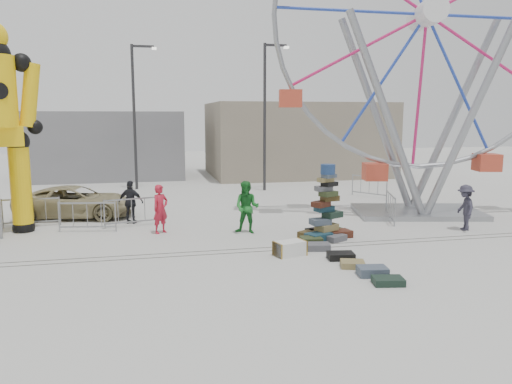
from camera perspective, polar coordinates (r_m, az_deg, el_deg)
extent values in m
plane|color=#9E9E99|center=(14.90, 1.47, -7.39)|extent=(90.00, 90.00, 0.00)
cube|color=#47443F|center=(15.46, 0.93, -6.77)|extent=(40.00, 0.04, 0.01)
cube|color=#47443F|center=(15.84, 0.59, -6.40)|extent=(40.00, 0.04, 0.01)
cube|color=gray|center=(35.51, 4.64, 6.05)|extent=(12.00, 8.00, 5.00)
cube|color=gray|center=(36.03, -16.63, 5.27)|extent=(10.00, 8.00, 4.40)
cylinder|color=#2D2D30|center=(27.66, 1.00, 8.43)|extent=(0.16, 0.16, 8.00)
cube|color=#2D2D30|center=(28.06, 2.26, 16.42)|extent=(1.20, 0.15, 0.12)
cube|color=silver|center=(28.20, 3.48, 16.17)|extent=(0.25, 0.25, 0.12)
cylinder|color=#2D2D30|center=(28.89, -13.74, 8.20)|extent=(0.16, 0.16, 8.00)
cube|color=#2D2D30|center=(29.13, -12.80, 15.93)|extent=(1.20, 0.15, 0.12)
cube|color=silver|center=(29.13, -11.57, 15.77)|extent=(0.25, 0.25, 0.12)
cube|color=#183A4A|center=(16.83, 7.17, -5.10)|extent=(0.97, 0.83, 0.27)
cube|color=#4A2013|center=(17.41, 9.56, -4.73)|extent=(0.86, 0.67, 0.25)
cube|color=#453516|center=(17.22, 6.10, -4.83)|extent=(0.87, 0.79, 0.23)
cube|color=#2F3B1D|center=(17.79, 8.47, -4.41)|extent=(0.85, 0.69, 0.25)
cube|color=#57575E|center=(16.89, 9.06, -5.20)|extent=(0.84, 0.74, 0.21)
cube|color=black|center=(17.66, 6.89, -4.51)|extent=(0.76, 0.60, 0.23)
cube|color=olive|center=(17.17, 8.08, -4.00)|extent=(0.86, 0.74, 0.23)
cube|color=#455263|center=(16.99, 7.35, -3.37)|extent=(0.71, 0.54, 0.21)
cube|color=#182C22|center=(17.21, 8.73, -2.55)|extent=(0.76, 0.67, 0.21)
cube|color=#183A4A|center=(17.16, 7.79, -1.89)|extent=(0.71, 0.56, 0.18)
cube|color=#4A2013|center=(16.98, 7.43, -1.37)|extent=(0.72, 0.67, 0.18)
cube|color=#453516|center=(17.12, 8.44, -0.68)|extent=(0.62, 0.48, 0.18)
cube|color=#2F3B1D|center=(16.92, 8.27, -0.19)|extent=(0.69, 0.60, 0.16)
cube|color=#57575E|center=(16.93, 7.73, 0.39)|extent=(0.57, 0.43, 0.16)
cube|color=black|center=(16.96, 8.40, 0.92)|extent=(0.62, 0.54, 0.14)
cube|color=olive|center=(16.90, 7.95, 1.39)|extent=(0.56, 0.44, 0.14)
cube|color=#455263|center=(16.87, 8.35, 1.83)|extent=(0.56, 0.50, 0.12)
cylinder|color=navy|center=(16.85, 8.22, 2.60)|extent=(0.49, 0.49, 0.33)
sphere|color=black|center=(19.87, -25.01, -3.67)|extent=(0.77, 0.77, 0.77)
cylinder|color=yellow|center=(19.63, -25.28, 0.50)|extent=(0.71, 0.71, 3.23)
sphere|color=black|center=(19.49, -25.59, 5.21)|extent=(0.81, 0.81, 0.81)
cube|color=yellow|center=(19.40, -27.25, 5.68)|extent=(1.61, 1.28, 0.71)
sphere|color=black|center=(19.61, -25.23, 13.23)|extent=(0.65, 0.65, 0.65)
cylinder|color=yellow|center=(19.57, -24.43, 10.03)|extent=(0.97, 0.80, 2.27)
sphere|color=black|center=(19.58, -23.93, 6.80)|extent=(0.52, 0.52, 0.52)
cube|color=gray|center=(22.21, 17.93, -2.17)|extent=(5.64, 4.12, 0.20)
cylinder|color=gray|center=(20.51, 14.83, 8.25)|extent=(3.52, 1.09, 8.25)
cylinder|color=gray|center=(21.55, 23.33, 7.84)|extent=(3.52, 1.09, 8.25)
cylinder|color=gray|center=(22.29, 13.66, 8.31)|extent=(3.52, 1.09, 8.25)
cylinder|color=gray|center=(23.25, 21.57, 7.96)|extent=(3.52, 1.09, 8.25)
cylinder|color=white|center=(22.21, 18.95, 18.66)|extent=(1.49, 2.41, 1.02)
torus|color=gray|center=(22.21, 18.95, 18.66)|extent=(12.14, 2.99, 12.41)
cube|color=#BD3E28|center=(22.00, 18.10, 1.47)|extent=(1.10, 1.10, 0.71)
cube|color=silver|center=(15.01, 3.89, -6.44)|extent=(1.02, 0.75, 0.43)
cube|color=#2F3B1D|center=(16.37, 6.35, -5.54)|extent=(0.69, 0.59, 0.23)
cube|color=#57575E|center=(15.71, 6.99, -6.21)|extent=(0.86, 0.64, 0.21)
cube|color=black|center=(14.81, 9.67, -7.21)|extent=(0.82, 0.63, 0.20)
cube|color=olive|center=(14.12, 10.97, -8.09)|extent=(0.77, 0.70, 0.18)
cube|color=#455263|center=(13.51, 13.16, -8.80)|extent=(0.83, 0.63, 0.24)
cube|color=#182C22|center=(12.94, 14.87, -9.79)|extent=(0.83, 0.64, 0.18)
imported|color=#AF192C|center=(17.96, -10.87, -1.92)|extent=(0.76, 0.71, 1.74)
imported|color=#1C7026|center=(17.63, -1.04, -1.76)|extent=(1.13, 1.04, 1.86)
imported|color=black|center=(19.82, -14.11, -1.13)|extent=(1.06, 0.71, 1.67)
imported|color=#2B2937|center=(19.64, 22.79, -1.65)|extent=(0.86, 1.19, 1.67)
imported|color=#958960|center=(21.66, -19.90, -1.07)|extent=(4.96, 2.90, 1.30)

